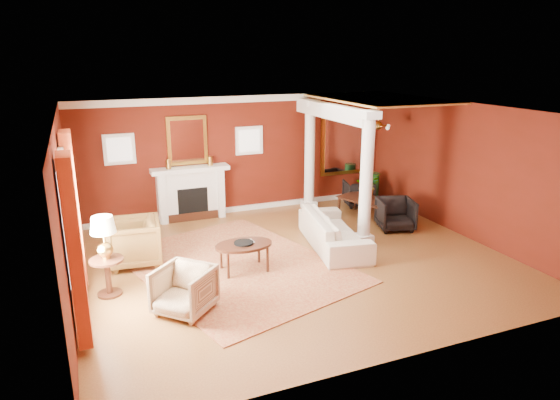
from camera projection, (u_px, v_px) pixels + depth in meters
name	position (u px, v px, depth m)	size (l,w,h in m)	color
ground	(296.00, 261.00, 9.73)	(8.00, 8.00, 0.00)	brown
room_shell	(297.00, 159.00, 9.16)	(8.04, 7.04, 2.92)	#54150B
fireplace	(191.00, 193.00, 12.02)	(1.85, 0.42, 1.29)	white
overmantel_mirror	(187.00, 141.00, 11.79)	(0.95, 0.07, 1.15)	gold
flank_window_left	(119.00, 149.00, 11.27)	(0.70, 0.07, 0.70)	white
flank_window_right	(249.00, 140.00, 12.39)	(0.70, 0.07, 0.70)	white
left_window	(73.00, 226.00, 7.39)	(0.21, 2.55, 2.60)	white
column_front	(366.00, 178.00, 10.21)	(0.36, 0.36, 2.80)	white
column_back	(310.00, 154.00, 12.60)	(0.36, 0.36, 2.80)	white
header_beam	(331.00, 111.00, 11.29)	(0.30, 3.20, 0.32)	white
amber_ceiling	(379.00, 99.00, 11.50)	(2.30, 3.40, 0.04)	#CC8A3C
dining_mirror	(343.00, 143.00, 13.41)	(1.30, 0.07, 1.70)	gold
chandelier	(378.00, 126.00, 11.74)	(0.60, 0.62, 0.75)	#B08637
crown_trim	(239.00, 99.00, 12.00)	(8.00, 0.08, 0.16)	white
base_trim	(241.00, 208.00, 12.79)	(8.00, 0.08, 0.12)	white
rug	(235.00, 266.00, 9.47)	(3.31, 4.42, 0.02)	maroon
sofa	(334.00, 225.00, 10.31)	(2.38, 0.70, 0.93)	beige
armchair_leopard	(134.00, 240.00, 9.44)	(0.95, 0.89, 0.98)	black
armchair_stripe	(184.00, 288.00, 7.69)	(0.80, 0.75, 0.82)	tan
coffee_table	(244.00, 246.00, 9.14)	(1.07, 1.07, 0.54)	black
coffee_book	(246.00, 237.00, 9.16)	(0.15, 0.02, 0.20)	black
side_table	(105.00, 244.00, 8.10)	(0.55, 0.55, 1.38)	black
dining_table	(368.00, 203.00, 12.17)	(1.37, 0.48, 0.76)	black
dining_chair_near	(396.00, 213.00, 11.35)	(0.77, 0.72, 0.79)	black
dining_chair_far	(358.00, 192.00, 13.16)	(0.71, 0.66, 0.73)	black
green_urn	(373.00, 191.00, 13.39)	(0.35, 0.35, 0.84)	#133C1B
potted_plant	(368.00, 177.00, 12.00)	(0.58, 0.64, 0.50)	#26591E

